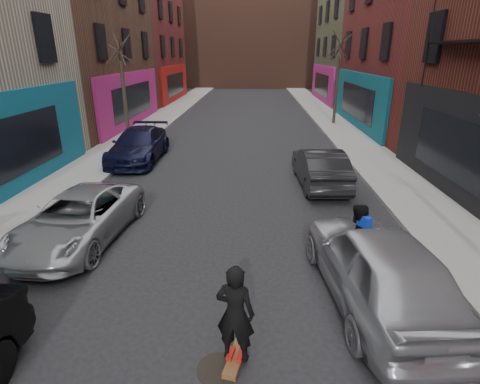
# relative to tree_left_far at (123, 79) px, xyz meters

# --- Properties ---
(sidewalk_left) EXTENTS (2.50, 84.00, 0.13)m
(sidewalk_left) POSITION_rel_tree_left_far_xyz_m (-0.05, 12.00, -3.31)
(sidewalk_left) COLOR gray
(sidewalk_left) RESTS_ON ground
(sidewalk_right) EXTENTS (2.50, 84.00, 0.13)m
(sidewalk_right) POSITION_rel_tree_left_far_xyz_m (12.45, 12.00, -3.31)
(sidewalk_right) COLOR gray
(sidewalk_right) RESTS_ON ground
(building_far) EXTENTS (40.00, 10.00, 14.00)m
(building_far) POSITION_rel_tree_left_far_xyz_m (6.20, 38.00, 3.62)
(building_far) COLOR #47281E
(building_far) RESTS_ON ground
(tree_left_far) EXTENTS (2.00, 2.00, 6.50)m
(tree_left_far) POSITION_rel_tree_left_far_xyz_m (0.00, 0.00, 0.00)
(tree_left_far) COLOR black
(tree_left_far) RESTS_ON sidewalk_left
(tree_right_far) EXTENTS (2.00, 2.00, 6.80)m
(tree_right_far) POSITION_rel_tree_left_far_xyz_m (12.40, 6.00, 0.15)
(tree_right_far) COLOR black
(tree_right_far) RESTS_ON sidewalk_right
(parked_left_far) EXTENTS (2.45, 4.72, 1.27)m
(parked_left_far) POSITION_rel_tree_left_far_xyz_m (2.41, -11.44, -2.74)
(parked_left_far) COLOR gray
(parked_left_far) RESTS_ON ground
(parked_left_end) EXTENTS (2.10, 5.03, 1.45)m
(parked_left_end) POSITION_rel_tree_left_far_xyz_m (1.69, -3.65, -2.65)
(parked_left_end) COLOR black
(parked_left_end) RESTS_ON ground
(parked_right_far) EXTENTS (2.41, 4.96, 1.63)m
(parked_right_far) POSITION_rel_tree_left_far_xyz_m (9.40, -13.80, -2.56)
(parked_right_far) COLOR #96979E
(parked_right_far) RESTS_ON ground
(parked_right_end) EXTENTS (1.70, 4.33, 1.40)m
(parked_right_end) POSITION_rel_tree_left_far_xyz_m (9.40, -6.75, -2.68)
(parked_right_end) COLOR black
(parked_right_end) RESTS_ON ground
(skateboard) EXTENTS (0.39, 0.83, 0.10)m
(skateboard) POSITION_rel_tree_left_far_xyz_m (6.72, -15.47, -3.33)
(skateboard) COLOR olive
(skateboard) RESTS_ON ground
(skateboarder) EXTENTS (0.68, 0.52, 1.68)m
(skateboarder) POSITION_rel_tree_left_far_xyz_m (6.72, -15.47, -2.44)
(skateboarder) COLOR black
(skateboarder) RESTS_ON skateboard
(pedestrian) EXTENTS (1.03, 0.96, 1.68)m
(pedestrian) POSITION_rel_tree_left_far_xyz_m (9.20, -12.82, -2.53)
(pedestrian) COLOR black
(pedestrian) RESTS_ON ground
(manhole) EXTENTS (0.93, 0.93, 0.01)m
(manhole) POSITION_rel_tree_left_far_xyz_m (6.46, -15.64, -3.37)
(manhole) COLOR black
(manhole) RESTS_ON ground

